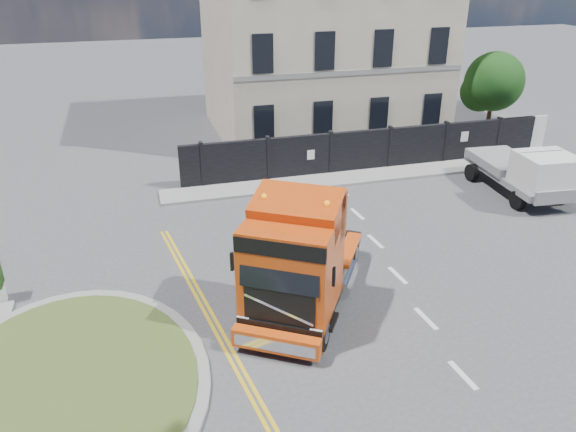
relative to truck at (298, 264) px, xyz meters
name	(u,v)px	position (x,y,z in m)	size (l,w,h in m)	color
ground	(307,282)	(0.79, 1.55, -1.67)	(120.00, 120.00, 0.00)	#424244
traffic_island	(67,386)	(-6.21, -1.45, -1.59)	(6.80, 6.80, 0.17)	gray
hoarding_fence	(380,149)	(7.34, 10.55, -0.67)	(18.80, 0.25, 2.00)	black
georgian_building	(321,28)	(6.79, 18.05, 4.11)	(12.30, 10.30, 12.80)	beige
tree	(491,84)	(15.17, 13.65, 1.38)	(3.20, 3.20, 4.80)	#382619
pavement_far	(376,175)	(6.79, 9.65, -1.61)	(20.00, 1.60, 0.12)	gray
truck	(298,264)	(0.00, 0.00, 0.00)	(5.26, 6.48, 3.72)	black
flatbed_pickup	(533,174)	(11.83, 5.27, -0.47)	(2.55, 5.50, 2.23)	slate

